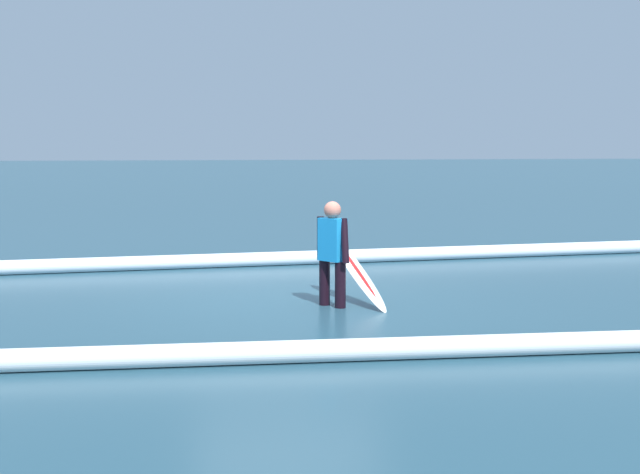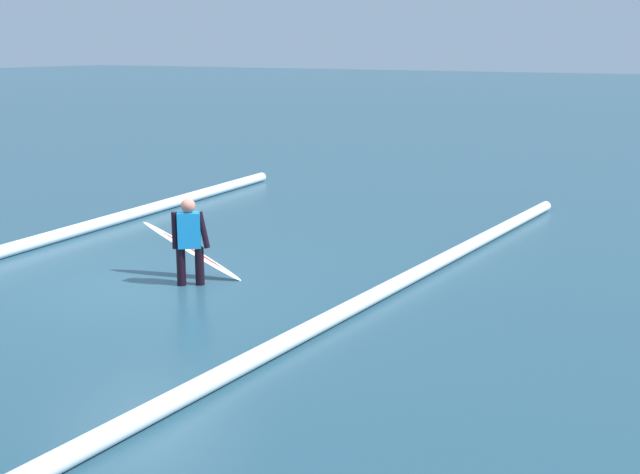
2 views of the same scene
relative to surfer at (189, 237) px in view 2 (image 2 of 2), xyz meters
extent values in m
plane|color=#234859|center=(0.49, -0.61, -0.75)|extent=(198.29, 198.29, 0.00)
cylinder|color=black|center=(0.08, -0.11, -0.45)|extent=(0.14, 0.14, 0.59)
cylinder|color=black|center=(-0.08, 0.11, -0.45)|extent=(0.14, 0.14, 0.59)
cube|color=#198CD8|center=(0.00, 0.00, 0.11)|extent=(0.36, 0.39, 0.55)
sphere|color=#C77663|center=(0.00, 0.00, 0.49)|extent=(0.22, 0.22, 0.22)
cylinder|color=black|center=(0.12, -0.18, 0.11)|extent=(0.09, 0.09, 0.56)
cylinder|color=black|center=(-0.12, 0.18, 0.11)|extent=(0.09, 0.22, 0.57)
ellipsoid|color=white|center=(-0.37, -0.26, -0.33)|extent=(0.63, 1.68, 0.89)
ellipsoid|color=red|center=(-0.37, -0.26, -0.32)|extent=(0.41, 1.32, 0.72)
cylinder|color=white|center=(-0.53, 2.84, -0.64)|extent=(15.86, 0.92, 0.22)
camera|label=1|loc=(2.06, 10.78, 1.33)|focal=48.75mm
camera|label=2|loc=(9.41, 7.74, 2.86)|focal=45.76mm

